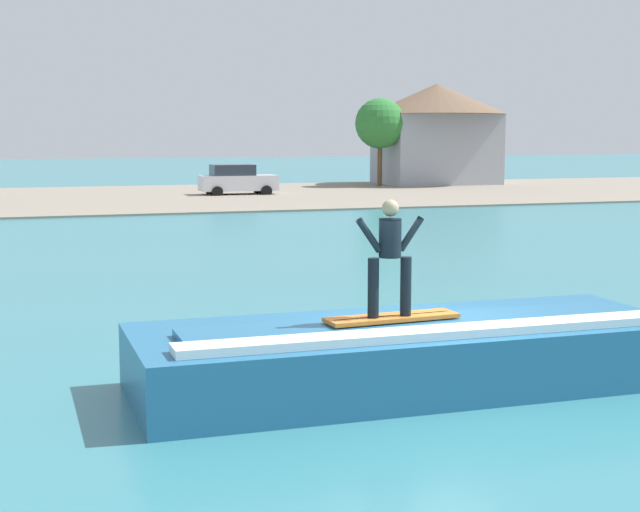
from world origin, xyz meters
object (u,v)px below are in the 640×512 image
car_far_shore (237,180)px  house_gabled_white (437,125)px  tree_tall_bare (380,124)px  wave_crest (409,354)px  surfer (390,252)px  surfboard (392,318)px

car_far_shore → house_gabled_white: house_gabled_white is taller
car_far_shore → tree_tall_bare: bearing=25.7°
wave_crest → surfer: bearing=-152.9°
wave_crest → surfer: surfer is taller
surfboard → house_gabled_white: (24.03, 49.61, 3.16)m
surfer → house_gabled_white: bearing=64.1°
surfboard → house_gabled_white: 55.21m
house_gabled_white → car_far_shore: bearing=-156.7°
wave_crest → car_far_shore: (7.43, 42.45, 0.45)m
surfboard → surfer: surfer is taller
house_gabled_white → tree_tall_bare: house_gabled_white is taller
surfer → car_far_shore: bearing=79.6°
car_far_shore → house_gabled_white: 18.01m
surfer → tree_tall_bare: bearing=68.3°
wave_crest → surfer: 1.62m
surfboard → surfer: bearing=-134.6°
surfboard → tree_tall_bare: (19.07, 48.04, 3.25)m
tree_tall_bare → wave_crest: bearing=-111.4°
wave_crest → tree_tall_bare: 51.57m
surfer → surfboard: bearing=45.4°
wave_crest → car_far_shore: bearing=80.1°
wave_crest → house_gabled_white: house_gabled_white is taller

